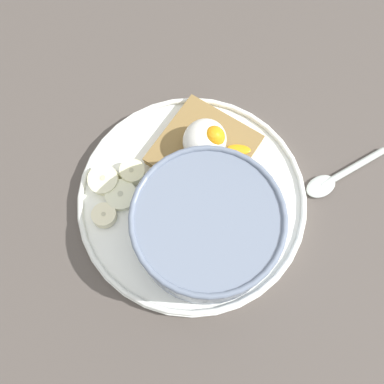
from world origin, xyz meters
TOP-DOWN VIEW (x-y plane):
  - ground_plane at (0.00, 0.00)cm, footprint 120.00×120.00cm
  - plate at (0.00, 0.00)cm, footprint 25.24×25.24cm
  - oatmeal_bowl at (-3.11, -2.93)cm, footprint 15.01×15.01cm
  - toast_slice at (5.62, 0.87)cm, footprint 11.56×11.56cm
  - poached_egg at (5.68, 0.68)cm, footprint 5.01×7.46cm
  - banana_slice_front at (-2.83, 7.20)cm, footprint 4.85×4.86cm
  - banana_slice_left at (-5.59, 7.86)cm, footprint 3.71×3.69cm
  - banana_slice_back at (-0.04, 7.19)cm, footprint 4.04×4.02cm
  - banana_slice_right at (-2.03, 9.63)cm, footprint 4.09×3.98cm
  - spoon at (8.81, -14.09)cm, footprint 9.52×7.80cm

SIDE VIEW (x-z plane):
  - ground_plane at x=0.00cm, z-range 0.00..2.00cm
  - spoon at x=8.81cm, z-range 2.00..2.80cm
  - plate at x=0.00cm, z-range 2.00..3.60cm
  - banana_slice_left at x=-5.59cm, z-range 2.95..4.11cm
  - banana_slice_front at x=-2.83cm, z-range 2.94..4.16cm
  - banana_slice_back at x=-0.04cm, z-range 2.92..4.52cm
  - toast_slice at x=5.62cm, z-range 3.08..4.44cm
  - banana_slice_right at x=-2.03cm, z-range 2.90..4.65cm
  - oatmeal_bowl at x=-3.11cm, z-range 2.98..9.31cm
  - poached_egg at x=5.68cm, z-range 4.27..8.10cm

